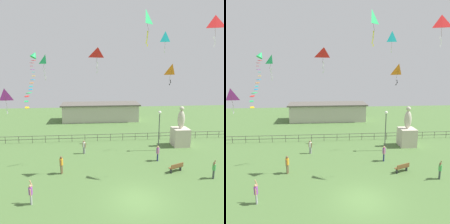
# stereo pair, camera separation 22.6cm
# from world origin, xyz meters

# --- Properties ---
(ground_plane) EXTENTS (80.00, 80.00, 0.00)m
(ground_plane) POSITION_xyz_m (0.00, 0.00, 0.00)
(ground_plane) COLOR #4C7038
(statue_monument) EXTENTS (1.97, 1.97, 5.04)m
(statue_monument) POSITION_xyz_m (7.73, 11.35, 1.52)
(statue_monument) COLOR beige
(statue_monument) RESTS_ON ground_plane
(lamppost) EXTENTS (0.36, 0.36, 4.80)m
(lamppost) POSITION_xyz_m (4.52, 9.92, 3.46)
(lamppost) COLOR #38383D
(lamppost) RESTS_ON ground_plane
(park_bench) EXTENTS (1.54, 0.96, 0.85)m
(park_bench) POSITION_xyz_m (4.58, 4.26, 0.46)
(park_bench) COLOR brown
(park_bench) RESTS_ON ground_plane
(person_0) EXTENTS (0.32, 0.49, 1.71)m
(person_0) POSITION_xyz_m (-6.23, 4.85, 0.99)
(person_0) COLOR brown
(person_0) RESTS_ON ground_plane
(person_1) EXTENTS (0.28, 0.49, 1.80)m
(person_1) POSITION_xyz_m (-7.82, 0.20, 0.90)
(person_1) COLOR #99999E
(person_1) RESTS_ON ground_plane
(person_2) EXTENTS (0.35, 0.47, 1.83)m
(person_2) POSITION_xyz_m (7.41, 2.69, 0.92)
(person_2) COLOR #3F4C47
(person_2) RESTS_ON ground_plane
(person_3) EXTENTS (0.31, 0.49, 1.65)m
(person_3) POSITION_xyz_m (3.54, 6.93, 0.95)
(person_3) COLOR navy
(person_3) RESTS_ON ground_plane
(person_4) EXTENTS (0.42, 0.29, 1.56)m
(person_4) POSITION_xyz_m (-4.30, 9.67, 0.89)
(person_4) COLOR #99999E
(person_4) RESTS_ON ground_plane
(kite_0) EXTENTS (0.85, 0.81, 3.06)m
(kite_0) POSITION_xyz_m (1.38, 4.93, 13.82)
(kite_0) COLOR #1EB759
(kite_1) EXTENTS (1.26, 0.87, 2.39)m
(kite_1) POSITION_xyz_m (-2.66, 6.78, 11.04)
(kite_1) COLOR red
(kite_2) EXTENTS (0.87, 0.76, 2.15)m
(kite_2) POSITION_xyz_m (-10.46, 4.16, 7.45)
(kite_2) COLOR #B22DB2
(kite_3) EXTENTS (1.00, 1.02, 2.65)m
(kite_3) POSITION_xyz_m (-8.05, 9.63, 10.46)
(kite_3) COLOR #1EB759
(kite_4) EXTENTS (1.27, 0.90, 2.41)m
(kite_4) POSITION_xyz_m (5.82, 10.11, 9.46)
(kite_4) COLOR orange
(kite_5) EXTENTS (1.30, 1.30, 2.53)m
(kite_5) POSITION_xyz_m (7.10, 4.05, 13.32)
(kite_5) COLOR red
(kite_6) EXTENTS (1.02, 1.02, 2.55)m
(kite_6) POSITION_xyz_m (5.85, 13.23, 13.32)
(kite_6) COLOR #19B2B2
(streamer_kite) EXTENTS (1.83, 8.27, 4.01)m
(streamer_kite) POSITION_xyz_m (-8.40, 6.01, 10.44)
(streamer_kite) COLOR #1EB759
(waterfront_railing) EXTENTS (36.05, 0.06, 0.95)m
(waterfront_railing) POSITION_xyz_m (-0.26, 14.00, 0.63)
(waterfront_railing) COLOR #4C4742
(waterfront_railing) RESTS_ON ground_plane
(pavilion_building) EXTENTS (14.18, 4.94, 3.19)m
(pavilion_building) POSITION_xyz_m (-1.72, 26.00, 1.62)
(pavilion_building) COLOR #B7B2A3
(pavilion_building) RESTS_ON ground_plane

